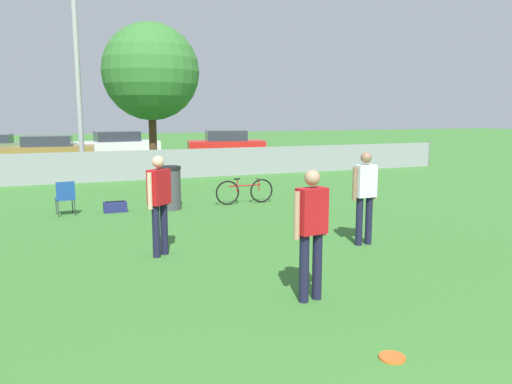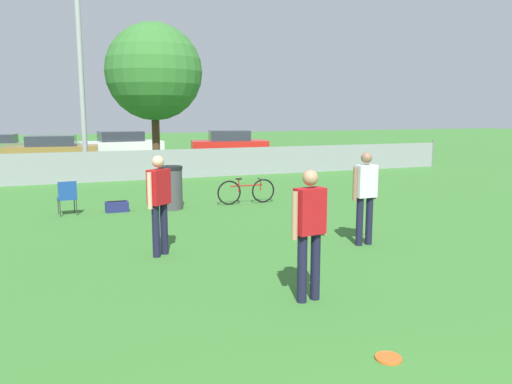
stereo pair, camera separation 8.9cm
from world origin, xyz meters
name	(u,v)px [view 1 (the left image)]	position (x,y,z in m)	size (l,w,h in m)	color
fence_backline	(133,165)	(0.00, 18.00, 0.55)	(26.96, 0.07, 1.21)	gray
light_pole	(76,39)	(-1.66, 19.78, 5.15)	(0.90, 0.36, 8.77)	#9E9EA3
tree_near_pole	(151,72)	(1.16, 20.29, 4.08)	(3.91, 3.91, 6.05)	#4C331E
player_thrower_red	(311,226)	(0.58, 5.08, 1.01)	(0.54, 0.28, 1.75)	#191933
player_receiver_white	(365,192)	(2.84, 7.25, 1.01)	(0.55, 0.23, 1.75)	#191933
player_defender_red	(159,198)	(-0.88, 7.90, 1.01)	(0.44, 0.42, 1.75)	#191933
frisbee_disc	(392,357)	(0.62, 3.36, 0.01)	(0.27, 0.27, 0.03)	#E5591E
folding_chair_sideline	(65,196)	(-2.38, 12.16, 0.48)	(0.47, 0.48, 0.84)	#333338
bicycle_sideline	(245,191)	(2.21, 12.08, 0.35)	(1.65, 0.44, 0.71)	black
trash_bin	(169,188)	(0.13, 12.04, 0.56)	(0.61, 0.61, 1.12)	#3F3F44
gear_bag_sideline	(115,207)	(-1.22, 12.19, 0.13)	(0.56, 0.31, 0.28)	navy
parked_car_tan	(48,150)	(-3.00, 25.72, 0.66)	(4.40, 2.14, 1.35)	black
parked_car_white	(117,145)	(0.49, 27.74, 0.69)	(4.54, 2.21, 1.45)	black
parked_car_red	(226,145)	(5.99, 25.40, 0.73)	(4.35, 2.54, 1.50)	black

